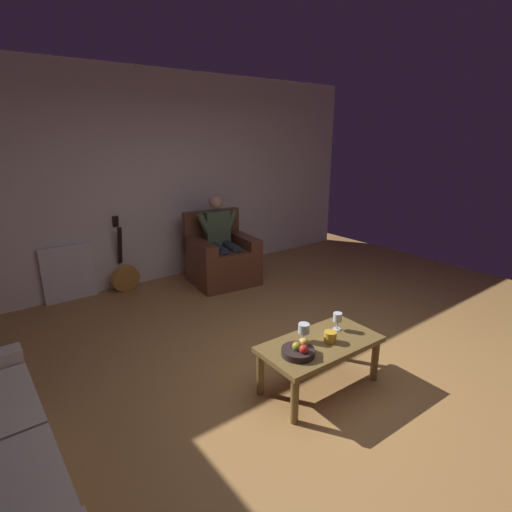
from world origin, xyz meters
TOP-DOWN VIEW (x-y plane):
  - ground_plane at (0.00, 0.00)m, footprint 7.57×7.57m
  - wall_back at (0.00, -3.18)m, footprint 6.70×0.06m
  - armchair at (-0.52, -2.52)m, footprint 0.91×0.89m
  - person_seated at (-0.52, -2.51)m, footprint 0.61×0.63m
  - coffee_table at (0.16, -0.01)m, footprint 0.99×0.54m
  - guitar at (0.67, -2.98)m, footprint 0.35×0.28m
  - radiator at (1.30, -3.11)m, footprint 0.60×0.06m
  - wine_glass_near at (-0.10, -0.07)m, footprint 0.07×0.07m
  - wine_glass_far at (0.26, -0.11)m, footprint 0.09×0.09m
  - fruit_bowl at (0.43, 0.02)m, footprint 0.25×0.25m
  - candle_jar at (0.10, 0.03)m, footprint 0.10×0.10m

SIDE VIEW (x-z plane):
  - ground_plane at x=0.00m, z-range 0.00..0.00m
  - guitar at x=0.67m, z-range -0.27..0.71m
  - armchair at x=-0.52m, z-range -0.15..0.81m
  - coffee_table at x=0.16m, z-range 0.14..0.54m
  - radiator at x=1.30m, z-range 0.00..0.69m
  - fruit_bowl at x=0.43m, z-range 0.39..0.50m
  - candle_jar at x=0.10m, z-range 0.40..0.49m
  - wine_glass_far at x=0.26m, z-range 0.43..0.58m
  - wine_glass_near at x=-0.10m, z-range 0.43..0.58m
  - person_seated at x=-0.52m, z-range 0.04..1.23m
  - wall_back at x=0.00m, z-range 0.00..2.77m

